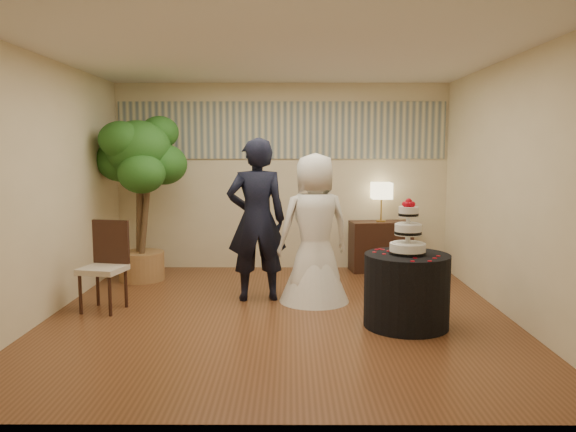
{
  "coord_description": "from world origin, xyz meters",
  "views": [
    {
      "loc": [
        0.12,
        -6.02,
        1.81
      ],
      "look_at": [
        0.1,
        0.4,
        1.05
      ],
      "focal_mm": 35.0,
      "sensor_mm": 36.0,
      "label": 1
    }
  ],
  "objects_px": {
    "bride": "(314,228)",
    "side_chair": "(103,267)",
    "wedding_cake": "(408,226)",
    "table_lamp": "(381,202)",
    "ficus_tree": "(140,197)",
    "console": "(380,246)",
    "cake_table": "(406,290)",
    "groom": "(257,220)"
  },
  "relations": [
    {
      "from": "table_lamp",
      "to": "bride",
      "type": "bearing_deg",
      "value": -122.04
    },
    {
      "from": "ficus_tree",
      "to": "groom",
      "type": "bearing_deg",
      "value": -31.27
    },
    {
      "from": "console",
      "to": "groom",
      "type": "bearing_deg",
      "value": -144.6
    },
    {
      "from": "cake_table",
      "to": "ficus_tree",
      "type": "relative_size",
      "value": 0.37
    },
    {
      "from": "groom",
      "to": "table_lamp",
      "type": "distance_m",
      "value": 2.4
    },
    {
      "from": "ficus_tree",
      "to": "table_lamp",
      "type": "bearing_deg",
      "value": 10.27
    },
    {
      "from": "groom",
      "to": "side_chair",
      "type": "distance_m",
      "value": 1.83
    },
    {
      "from": "ficus_tree",
      "to": "side_chair",
      "type": "height_order",
      "value": "ficus_tree"
    },
    {
      "from": "groom",
      "to": "cake_table",
      "type": "height_order",
      "value": "groom"
    },
    {
      "from": "bride",
      "to": "side_chair",
      "type": "distance_m",
      "value": 2.46
    },
    {
      "from": "cake_table",
      "to": "table_lamp",
      "type": "bearing_deg",
      "value": 86.57
    },
    {
      "from": "bride",
      "to": "ficus_tree",
      "type": "xyz_separation_m",
      "value": [
        -2.36,
        1.08,
        0.28
      ]
    },
    {
      "from": "wedding_cake",
      "to": "ficus_tree",
      "type": "bearing_deg",
      "value": 147.96
    },
    {
      "from": "console",
      "to": "bride",
      "type": "bearing_deg",
      "value": -129.59
    },
    {
      "from": "console",
      "to": "side_chair",
      "type": "relative_size",
      "value": 0.89
    },
    {
      "from": "cake_table",
      "to": "console",
      "type": "relative_size",
      "value": 0.97
    },
    {
      "from": "bride",
      "to": "cake_table",
      "type": "distance_m",
      "value": 1.42
    },
    {
      "from": "ficus_tree",
      "to": "wedding_cake",
      "type": "bearing_deg",
      "value": -32.04
    },
    {
      "from": "groom",
      "to": "bride",
      "type": "relative_size",
      "value": 1.1
    },
    {
      "from": "side_chair",
      "to": "bride",
      "type": "bearing_deg",
      "value": 21.65
    },
    {
      "from": "bride",
      "to": "ficus_tree",
      "type": "relative_size",
      "value": 0.76
    },
    {
      "from": "wedding_cake",
      "to": "table_lamp",
      "type": "xyz_separation_m",
      "value": [
        0.16,
        2.67,
        -0.0
      ]
    },
    {
      "from": "wedding_cake",
      "to": "console",
      "type": "bearing_deg",
      "value": 86.57
    },
    {
      "from": "table_lamp",
      "to": "console",
      "type": "bearing_deg",
      "value": 0.0
    },
    {
      "from": "table_lamp",
      "to": "side_chair",
      "type": "xyz_separation_m",
      "value": [
        -3.46,
        -2.12,
        -0.53
      ]
    },
    {
      "from": "groom",
      "to": "ficus_tree",
      "type": "relative_size",
      "value": 0.84
    },
    {
      "from": "wedding_cake",
      "to": "ficus_tree",
      "type": "relative_size",
      "value": 0.25
    },
    {
      "from": "side_chair",
      "to": "cake_table",
      "type": "bearing_deg",
      "value": 2.41
    },
    {
      "from": "groom",
      "to": "bride",
      "type": "bearing_deg",
      "value": 165.67
    },
    {
      "from": "table_lamp",
      "to": "side_chair",
      "type": "height_order",
      "value": "table_lamp"
    },
    {
      "from": "cake_table",
      "to": "table_lamp",
      "type": "relative_size",
      "value": 1.5
    },
    {
      "from": "table_lamp",
      "to": "ficus_tree",
      "type": "relative_size",
      "value": 0.25
    },
    {
      "from": "bride",
      "to": "table_lamp",
      "type": "bearing_deg",
      "value": -138.82
    },
    {
      "from": "table_lamp",
      "to": "ficus_tree",
      "type": "distance_m",
      "value": 3.48
    },
    {
      "from": "cake_table",
      "to": "side_chair",
      "type": "bearing_deg",
      "value": 170.66
    },
    {
      "from": "groom",
      "to": "cake_table",
      "type": "xyz_separation_m",
      "value": [
        1.6,
        -1.03,
        -0.6
      ]
    },
    {
      "from": "table_lamp",
      "to": "side_chair",
      "type": "bearing_deg",
      "value": -148.48
    },
    {
      "from": "bride",
      "to": "console",
      "type": "relative_size",
      "value": 1.98
    },
    {
      "from": "bride",
      "to": "table_lamp",
      "type": "relative_size",
      "value": 3.06
    },
    {
      "from": "console",
      "to": "side_chair",
      "type": "bearing_deg",
      "value": -156.03
    },
    {
      "from": "groom",
      "to": "table_lamp",
      "type": "relative_size",
      "value": 3.36
    },
    {
      "from": "groom",
      "to": "console",
      "type": "distance_m",
      "value": 2.47
    }
  ]
}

